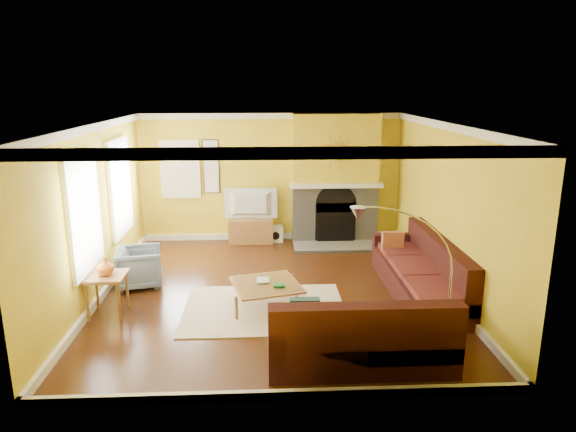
{
  "coord_description": "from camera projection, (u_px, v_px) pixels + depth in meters",
  "views": [
    {
      "loc": [
        -0.16,
        -7.78,
        3.26
      ],
      "look_at": [
        0.24,
        0.4,
        1.17
      ],
      "focal_mm": 32.0,
      "sensor_mm": 36.0,
      "label": 1
    }
  ],
  "objects": [
    {
      "name": "wall_art",
      "position": [
        211.0,
        167.0,
        10.76
      ],
      "size": [
        0.34,
        0.04,
        1.14
      ],
      "primitive_type": "cube",
      "color": "white",
      "rests_on": "wall_back"
    },
    {
      "name": "armchair",
      "position": [
        139.0,
        267.0,
        8.5
      ],
      "size": [
        0.85,
        0.83,
        0.66
      ],
      "primitive_type": "imported",
      "rotation": [
        0.0,
        0.0,
        1.77
      ],
      "color": "slate",
      "rests_on": "floor"
    },
    {
      "name": "subwoofer",
      "position": [
        275.0,
        234.0,
        11.03
      ],
      "size": [
        0.32,
        0.32,
        0.32
      ],
      "primitive_type": "cube",
      "color": "white",
      "rests_on": "floor"
    },
    {
      "name": "media_console",
      "position": [
        251.0,
        231.0,
        10.9
      ],
      "size": [
        0.93,
        0.42,
        0.51
      ],
      "primitive_type": "cube",
      "color": "#9C6A38",
      "rests_on": "floor"
    },
    {
      "name": "fireplace",
      "position": [
        335.0,
        179.0,
        10.78
      ],
      "size": [
        1.8,
        0.4,
        2.7
      ],
      "primitive_type": null,
      "color": "gray",
      "rests_on": "floor"
    },
    {
      "name": "wall_back",
      "position": [
        271.0,
        178.0,
        10.92
      ],
      "size": [
        5.5,
        0.02,
        2.7
      ],
      "primitive_type": "cube",
      "color": "yellow",
      "rests_on": "ground"
    },
    {
      "name": "sunburst",
      "position": [
        337.0,
        152.0,
        10.41
      ],
      "size": [
        0.7,
        0.04,
        0.7
      ],
      "primitive_type": null,
      "color": "olive",
      "rests_on": "fireplace"
    },
    {
      "name": "wall_left",
      "position": [
        95.0,
        213.0,
        7.88
      ],
      "size": [
        0.02,
        6.0,
        2.7
      ],
      "primitive_type": "cube",
      "color": "yellow",
      "rests_on": "ground"
    },
    {
      "name": "book",
      "position": [
        257.0,
        280.0,
        7.77
      ],
      "size": [
        0.19,
        0.25,
        0.02
      ],
      "primitive_type": "imported",
      "rotation": [
        0.0,
        0.0,
        -0.01
      ],
      "color": "white",
      "rests_on": "coffee_table"
    },
    {
      "name": "mantel",
      "position": [
        337.0,
        186.0,
        10.57
      ],
      "size": [
        1.92,
        0.22,
        0.08
      ],
      "primitive_type": "cube",
      "color": "white",
      "rests_on": "fireplace"
    },
    {
      "name": "ceiling",
      "position": [
        273.0,
        123.0,
        7.67
      ],
      "size": [
        5.5,
        6.0,
        0.02
      ],
      "primitive_type": "cube",
      "color": "white",
      "rests_on": "ground"
    },
    {
      "name": "window_back",
      "position": [
        180.0,
        169.0,
        10.73
      ],
      "size": [
        0.82,
        0.06,
        1.22
      ],
      "primitive_type": "cube",
      "color": "white",
      "rests_on": "wall_back"
    },
    {
      "name": "wall_front",
      "position": [
        281.0,
        283.0,
        5.09
      ],
      "size": [
        5.5,
        0.02,
        2.7
      ],
      "primitive_type": "cube",
      "color": "yellow",
      "rests_on": "ground"
    },
    {
      "name": "window_left_near",
      "position": [
        119.0,
        187.0,
        9.1
      ],
      "size": [
        0.06,
        1.22,
        1.72
      ],
      "primitive_type": "cube",
      "color": "white",
      "rests_on": "wall_left"
    },
    {
      "name": "window_left_far",
      "position": [
        83.0,
        213.0,
        7.26
      ],
      "size": [
        0.06,
        1.22,
        1.72
      ],
      "primitive_type": "cube",
      "color": "white",
      "rests_on": "wall_left"
    },
    {
      "name": "hearth",
      "position": [
        337.0,
        246.0,
        10.58
      ],
      "size": [
        1.8,
        0.7,
        0.06
      ],
      "primitive_type": "cube",
      "color": "gray",
      "rests_on": "floor"
    },
    {
      "name": "coffee_table",
      "position": [
        266.0,
        295.0,
        7.73
      ],
      "size": [
        1.17,
        1.17,
        0.38
      ],
      "primitive_type": null,
      "rotation": [
        0.0,
        0.0,
        0.26
      ],
      "color": "white",
      "rests_on": "floor"
    },
    {
      "name": "floor",
      "position": [
        275.0,
        292.0,
        8.34
      ],
      "size": [
        5.5,
        6.0,
        0.02
      ],
      "primitive_type": "cube",
      "color": "#512711",
      "rests_on": "ground"
    },
    {
      "name": "arc_lamp",
      "position": [
        407.0,
        287.0,
        6.03
      ],
      "size": [
        1.24,
        0.36,
        1.93
      ],
      "primitive_type": null,
      "color": "silver",
      "rests_on": "floor"
    },
    {
      "name": "crown_molding",
      "position": [
        273.0,
        128.0,
        7.69
      ],
      "size": [
        5.5,
        6.0,
        0.12
      ],
      "primitive_type": null,
      "color": "white",
      "rests_on": "ceiling"
    },
    {
      "name": "sectional_sofa",
      "position": [
        364.0,
        281.0,
        7.59
      ],
      "size": [
        2.88,
        3.94,
        0.9
      ],
      "primitive_type": null,
      "color": "#3A1412",
      "rests_on": "floor"
    },
    {
      "name": "baseboard",
      "position": [
        275.0,
        288.0,
        8.33
      ],
      "size": [
        5.5,
        6.0,
        0.12
      ],
      "primitive_type": null,
      "color": "white",
      "rests_on": "floor"
    },
    {
      "name": "vase",
      "position": [
        105.0,
        266.0,
        7.34
      ],
      "size": [
        0.26,
        0.26,
        0.26
      ],
      "primitive_type": "imported",
      "rotation": [
        0.0,
        0.0,
        0.04
      ],
      "color": "orange",
      "rests_on": "side_table"
    },
    {
      "name": "rug",
      "position": [
        264.0,
        309.0,
        7.69
      ],
      "size": [
        2.4,
        1.8,
        0.02
      ],
      "primitive_type": "cube",
      "color": "beige",
      "rests_on": "floor"
    },
    {
      "name": "tv",
      "position": [
        250.0,
        204.0,
        10.76
      ],
      "size": [
        1.12,
        0.18,
        0.64
      ],
      "primitive_type": "imported",
      "rotation": [
        0.0,
        0.0,
        3.11
      ],
      "color": "black",
      "rests_on": "media_console"
    },
    {
      "name": "side_table",
      "position": [
        108.0,
        295.0,
        7.44
      ],
      "size": [
        0.56,
        0.56,
        0.61
      ],
      "primitive_type": null,
      "rotation": [
        0.0,
        0.0,
        -0.01
      ],
      "color": "#9C6A38",
      "rests_on": "floor"
    },
    {
      "name": "wall_right",
      "position": [
        448.0,
        209.0,
        8.14
      ],
      "size": [
        0.02,
        6.0,
        2.7
      ],
      "primitive_type": "cube",
      "color": "yellow",
      "rests_on": "ground"
    }
  ]
}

